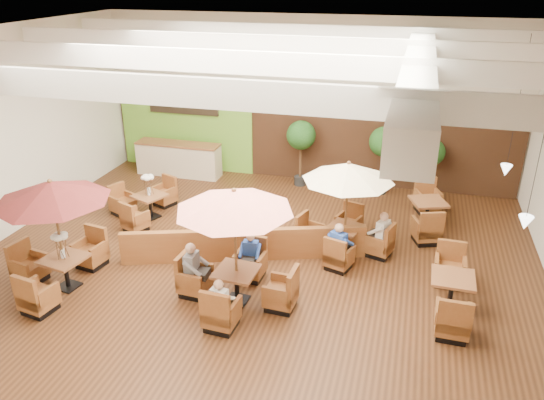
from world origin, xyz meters
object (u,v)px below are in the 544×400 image
(table_5, at_px, (427,214))
(diner_4, at_px, (381,230))
(diner_0, at_px, (220,298))
(diner_2, at_px, (194,265))
(table_1, at_px, (235,227))
(topiary_0, at_px, (301,138))
(service_counter, at_px, (179,159))
(table_3, at_px, (143,203))
(diner_1, at_px, (250,251))
(topiary_2, at_px, (431,154))
(table_4, at_px, (451,293))
(table_0, at_px, (53,212))
(diner_3, at_px, (340,241))
(topiary_1, at_px, (384,144))
(table_2, at_px, (347,191))
(booth_divider, at_px, (244,245))

(table_5, distance_m, diner_4, 2.41)
(diner_0, distance_m, diner_2, 1.41)
(table_1, bearing_deg, topiary_0, 94.90)
(table_1, height_order, table_5, table_1)
(service_counter, height_order, diner_4, diner_4)
(service_counter, bearing_deg, table_3, -82.97)
(table_1, xyz_separation_m, diner_1, (-0.00, 1.00, -1.13))
(topiary_2, bearing_deg, diner_4, -105.09)
(table_4, bearing_deg, table_1, -166.83)
(table_0, xyz_separation_m, diner_0, (4.04, -0.48, -1.20))
(table_1, height_order, diner_1, table_1)
(table_0, xyz_separation_m, table_1, (4.04, 0.52, -0.08))
(service_counter, bearing_deg, diner_4, -28.52)
(table_4, xyz_separation_m, diner_1, (-4.55, 0.03, 0.34))
(table_5, xyz_separation_m, diner_3, (-2.06, -3.00, 0.37))
(topiary_1, height_order, diner_2, topiary_1)
(diner_4, bearing_deg, diner_3, 158.87)
(table_2, distance_m, topiary_2, 4.70)
(booth_divider, xyz_separation_m, diner_1, (0.40, -0.78, 0.30))
(topiary_1, xyz_separation_m, diner_4, (0.33, -4.22, -0.92))
(topiary_0, height_order, topiary_1, same)
(table_4, relative_size, diner_3, 3.37)
(service_counter, relative_size, topiary_1, 1.34)
(service_counter, relative_size, diner_0, 4.22)
(booth_divider, distance_m, table_3, 4.04)
(topiary_1, bearing_deg, table_3, -150.96)
(table_1, bearing_deg, service_counter, 126.90)
(topiary_2, distance_m, diner_4, 4.43)
(service_counter, relative_size, topiary_2, 1.52)
(table_5, bearing_deg, topiary_1, 103.93)
(diner_2, bearing_deg, service_counter, -153.42)
(table_0, bearing_deg, diner_0, 2.59)
(topiary_2, distance_m, diner_2, 8.73)
(table_1, bearing_deg, table_0, -169.07)
(diner_0, bearing_deg, booth_divider, 107.87)
(diner_3, bearing_deg, diner_0, -97.68)
(booth_divider, relative_size, topiary_1, 2.75)
(table_5, bearing_deg, diner_4, -139.58)
(service_counter, bearing_deg, topiary_1, 1.62)
(topiary_1, bearing_deg, table_1, -109.73)
(table_0, bearing_deg, topiary_1, 58.59)
(booth_divider, distance_m, diner_3, 2.40)
(table_5, relative_size, diner_2, 3.46)
(diner_0, bearing_deg, table_0, -177.24)
(booth_divider, xyz_separation_m, diner_4, (3.28, 1.11, 0.33))
(table_1, relative_size, table_5, 0.95)
(table_2, distance_m, diner_0, 4.46)
(table_0, height_order, table_3, table_0)
(service_counter, xyz_separation_m, table_3, (0.43, -3.49, -0.14))
(table_5, bearing_deg, table_3, 170.12)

